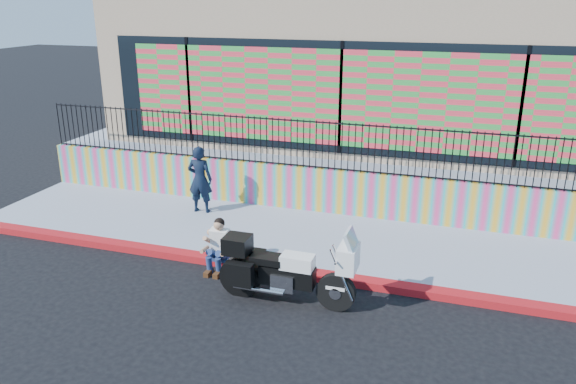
% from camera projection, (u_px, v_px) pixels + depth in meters
% --- Properties ---
extents(ground, '(90.00, 90.00, 0.00)m').
position_uv_depth(ground, '(290.00, 275.00, 11.21)').
color(ground, black).
rests_on(ground, ground).
extents(red_curb, '(16.00, 0.30, 0.15)m').
position_uv_depth(red_curb, '(290.00, 271.00, 11.19)').
color(red_curb, '#B10C27').
rests_on(red_curb, ground).
extents(sidewalk, '(16.00, 3.00, 0.15)m').
position_uv_depth(sidewalk, '(312.00, 239.00, 12.67)').
color(sidewalk, '#929AAF').
rests_on(sidewalk, ground).
extents(mural_wall, '(16.00, 0.20, 1.10)m').
position_uv_depth(mural_wall, '(330.00, 191.00, 13.90)').
color(mural_wall, '#E73D80').
rests_on(mural_wall, sidewalk).
extents(metal_fence, '(15.80, 0.04, 1.20)m').
position_uv_depth(metal_fence, '(331.00, 146.00, 13.52)').
color(metal_fence, black).
rests_on(metal_fence, mural_wall).
extents(elevated_platform, '(16.00, 10.00, 1.25)m').
position_uv_depth(elevated_platform, '(367.00, 145.00, 18.50)').
color(elevated_platform, '#929AAF').
rests_on(elevated_platform, ground).
extents(storefront_building, '(14.00, 8.06, 4.00)m').
position_uv_depth(storefront_building, '(370.00, 65.00, 17.44)').
color(storefront_building, tan).
rests_on(storefront_building, elevated_platform).
extents(police_motorcycle, '(2.50, 0.83, 1.56)m').
position_uv_depth(police_motorcycle, '(285.00, 269.00, 10.03)').
color(police_motorcycle, black).
rests_on(police_motorcycle, ground).
extents(police_officer, '(0.65, 0.47, 1.69)m').
position_uv_depth(police_officer, '(200.00, 179.00, 13.83)').
color(police_officer, black).
rests_on(police_officer, sidewalk).
extents(seated_man, '(0.54, 0.71, 1.06)m').
position_uv_depth(seated_man, '(217.00, 250.00, 11.25)').
color(seated_man, navy).
rests_on(seated_man, ground).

